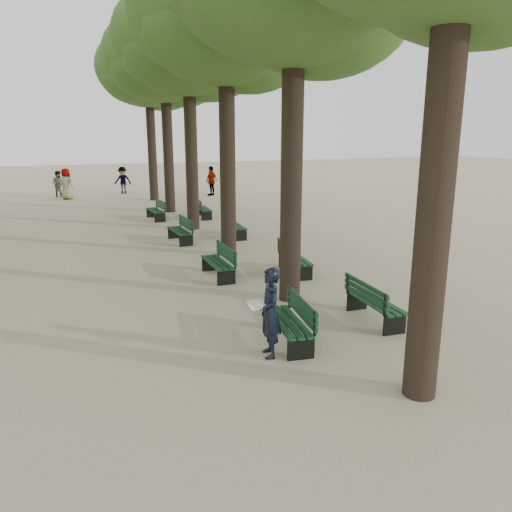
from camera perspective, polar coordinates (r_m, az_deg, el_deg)
name	(u,v)px	position (r m, az deg, el deg)	size (l,w,h in m)	color
ground	(283,357)	(9.53, 3.10, -11.49)	(120.00, 120.00, 0.00)	tan
tree_central_2	(225,12)	(17.00, -3.51, 26.08)	(6.00, 6.00, 9.95)	#33261C
tree_central_3	(188,39)	(21.73, -7.80, 23.33)	(6.00, 6.00, 9.95)	#33261C
tree_central_4	(164,56)	(26.57, -10.46, 21.52)	(6.00, 6.00, 9.95)	#33261C
tree_central_5	(148,68)	(31.45, -12.25, 20.24)	(6.00, 6.00, 9.95)	#33261C
bench_left_0	(288,330)	(10.04, 3.71, -8.43)	(0.79, 1.86, 0.92)	black
bench_left_1	(218,268)	(14.41, -4.38, -1.41)	(0.58, 1.80, 0.92)	black
bench_left_2	(180,235)	(19.18, -8.69, 2.37)	(0.70, 1.84, 0.92)	black
bench_left_3	(156,214)	(24.35, -11.39, 4.73)	(0.70, 1.84, 0.92)	black
bench_right_0	(375,310)	(11.40, 13.42, -6.00)	(0.65, 1.82, 0.92)	black
bench_right_1	(295,264)	(14.83, 4.48, -0.96)	(0.77, 1.85, 0.92)	black
bench_right_2	(235,230)	(19.94, -2.43, 2.97)	(0.66, 1.83, 0.92)	black
bench_right_3	(203,212)	(24.55, -6.05, 5.00)	(0.66, 1.83, 0.92)	black
man_with_map	(270,313)	(9.25, 1.58, -6.49)	(0.65, 0.73, 1.72)	black
pedestrian_b	(123,180)	(35.17, -14.99, 8.37)	(1.16, 0.36, 1.80)	#262628
pedestrian_c	(212,181)	(33.10, -5.10, 8.55)	(1.12, 0.38, 1.91)	#262628
pedestrian_d	(66,184)	(33.18, -20.86, 7.70)	(0.93, 0.38, 1.90)	#262628
pedestrian_a	(58,184)	(34.56, -21.66, 7.66)	(0.81, 0.33, 1.67)	#262628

